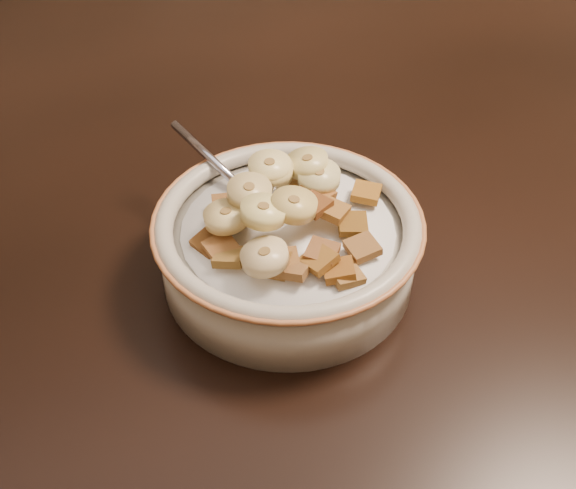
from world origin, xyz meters
name	(u,v)px	position (x,y,z in m)	size (l,w,h in m)	color
table	(304,160)	(0.00, 0.00, 0.73)	(1.40, 0.90, 0.04)	black
chair	(64,57)	(-0.12, 0.81, 0.47)	(0.41, 0.41, 0.94)	#382413
cereal_bowl	(288,253)	(-0.08, -0.15, 0.77)	(0.18, 0.18, 0.04)	#B4B09C
milk	(288,230)	(-0.08, -0.15, 0.79)	(0.15, 0.15, 0.00)	white
spoon	(261,205)	(-0.09, -0.12, 0.80)	(0.03, 0.04, 0.01)	#A3A5BF
cereal_square_0	(227,215)	(-0.12, -0.13, 0.81)	(0.02, 0.02, 0.01)	brown
cereal_square_1	(319,260)	(-0.08, -0.20, 0.81)	(0.02, 0.02, 0.01)	#9C601D
cereal_square_2	(284,262)	(-0.10, -0.19, 0.80)	(0.02, 0.02, 0.01)	olive
cereal_square_3	(227,206)	(-0.12, -0.12, 0.80)	(0.02, 0.02, 0.01)	brown
cereal_square_4	(332,210)	(-0.05, -0.16, 0.81)	(0.02, 0.02, 0.01)	brown
cereal_square_5	(297,176)	(-0.06, -0.10, 0.80)	(0.02, 0.02, 0.01)	brown
cereal_square_6	(314,205)	(-0.07, -0.16, 0.81)	(0.02, 0.02, 0.01)	brown
cereal_square_7	(221,248)	(-0.14, -0.16, 0.80)	(0.02, 0.02, 0.01)	#9D6B37
cereal_square_8	(366,193)	(-0.02, -0.15, 0.80)	(0.02, 0.02, 0.01)	brown
cereal_square_9	(210,242)	(-0.14, -0.15, 0.80)	(0.02, 0.02, 0.01)	brown
cereal_square_10	(346,275)	(-0.07, -0.21, 0.80)	(0.02, 0.02, 0.01)	olive
cereal_square_11	(339,270)	(-0.07, -0.21, 0.80)	(0.02, 0.02, 0.01)	brown
cereal_square_12	(353,224)	(-0.04, -0.17, 0.80)	(0.02, 0.02, 0.01)	brown
cereal_square_13	(362,248)	(-0.05, -0.20, 0.80)	(0.02, 0.02, 0.01)	brown
cereal_square_14	(322,252)	(-0.08, -0.19, 0.81)	(0.02, 0.02, 0.01)	brown
cereal_square_15	(318,193)	(-0.06, -0.14, 0.81)	(0.02, 0.02, 0.01)	brown
cereal_square_16	(230,257)	(-0.13, -0.17, 0.80)	(0.02, 0.02, 0.01)	olive
cereal_square_17	(274,264)	(-0.11, -0.19, 0.80)	(0.02, 0.02, 0.01)	brown
cereal_square_18	(294,269)	(-0.10, -0.20, 0.80)	(0.02, 0.02, 0.01)	olive
cereal_square_19	(224,215)	(-0.12, -0.13, 0.80)	(0.02, 0.02, 0.01)	brown
banana_slice_0	(226,216)	(-0.13, -0.14, 0.81)	(0.03, 0.03, 0.01)	#F4D685
banana_slice_1	(272,170)	(-0.08, -0.11, 0.82)	(0.03, 0.03, 0.01)	#DBCD85
banana_slice_2	(270,167)	(-0.08, -0.11, 0.82)	(0.03, 0.03, 0.01)	#F4DF83
banana_slice_3	(294,205)	(-0.09, -0.16, 0.83)	(0.03, 0.03, 0.01)	#CEBC66
banana_slice_4	(249,192)	(-0.11, -0.14, 0.82)	(0.03, 0.03, 0.01)	tan
banana_slice_5	(307,163)	(-0.05, -0.12, 0.82)	(0.03, 0.03, 0.01)	#DBCA7C
banana_slice_6	(319,177)	(-0.05, -0.13, 0.82)	(0.03, 0.03, 0.01)	#D1CA8A
banana_slice_7	(265,257)	(-0.12, -0.19, 0.81)	(0.03, 0.03, 0.01)	beige
banana_slice_8	(264,212)	(-0.11, -0.16, 0.83)	(0.03, 0.03, 0.01)	#FFF286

